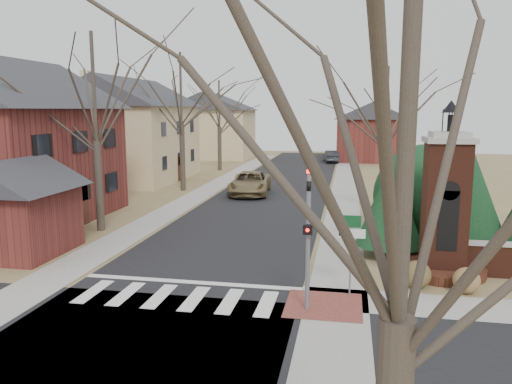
% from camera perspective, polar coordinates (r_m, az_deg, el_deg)
% --- Properties ---
extents(ground, '(120.00, 120.00, 0.00)m').
position_cam_1_polar(ground, '(16.33, -9.98, -12.83)').
color(ground, olive).
rests_on(ground, ground).
extents(main_street, '(8.00, 70.00, 0.01)m').
position_cam_1_polar(main_street, '(37.03, 1.99, -0.12)').
color(main_street, black).
rests_on(main_street, ground).
extents(cross_street, '(120.00, 8.00, 0.01)m').
position_cam_1_polar(cross_street, '(13.81, -14.53, -17.28)').
color(cross_street, black).
rests_on(cross_street, ground).
extents(crosswalk_zone, '(8.00, 2.20, 0.02)m').
position_cam_1_polar(crosswalk_zone, '(17.02, -9.02, -11.82)').
color(crosswalk_zone, silver).
rests_on(crosswalk_zone, ground).
extents(stop_bar, '(8.00, 0.35, 0.02)m').
position_cam_1_polar(stop_bar, '(18.35, -7.43, -10.19)').
color(stop_bar, silver).
rests_on(stop_bar, ground).
extents(sidewalk_right_main, '(2.00, 60.00, 0.02)m').
position_cam_1_polar(sidewalk_right_main, '(36.63, 10.06, -0.36)').
color(sidewalk_right_main, gray).
rests_on(sidewalk_right_main, ground).
extents(sidewalk_left, '(2.00, 60.00, 0.02)m').
position_cam_1_polar(sidewalk_left, '(38.15, -5.75, 0.13)').
color(sidewalk_left, gray).
rests_on(sidewalk_left, ground).
extents(curb_apron, '(2.40, 2.40, 0.02)m').
position_cam_1_polar(curb_apron, '(16.32, 7.74, -12.73)').
color(curb_apron, brown).
rests_on(curb_apron, ground).
extents(traffic_signal_pole, '(0.28, 0.41, 4.50)m').
position_cam_1_polar(traffic_signal_pole, '(15.15, 5.98, -4.20)').
color(traffic_signal_pole, slate).
rests_on(traffic_signal_pole, ground).
extents(sign_post, '(0.90, 0.07, 2.75)m').
position_cam_1_polar(sign_post, '(16.64, 10.80, -5.35)').
color(sign_post, slate).
rests_on(sign_post, ground).
extents(brick_gate_monument, '(3.20, 3.20, 6.47)m').
position_cam_1_polar(brick_gate_monument, '(19.84, 20.71, -2.76)').
color(brick_gate_monument, '#4E2316').
rests_on(brick_gate_monument, ground).
extents(house_brick_left, '(9.80, 11.80, 9.42)m').
position_cam_1_polar(house_brick_left, '(30.39, -26.94, 5.62)').
color(house_brick_left, maroon).
rests_on(house_brick_left, ground).
extents(house_stucco_left, '(9.80, 12.80, 9.28)m').
position_cam_1_polar(house_stucco_left, '(45.29, -14.26, 7.18)').
color(house_stucco_left, tan).
rests_on(house_stucco_left, ground).
extents(garage_left, '(4.80, 4.80, 4.29)m').
position_cam_1_polar(garage_left, '(23.58, -25.91, -1.07)').
color(garage_left, maroon).
rests_on(garage_left, ground).
extents(house_distant_left, '(10.80, 8.80, 8.53)m').
position_cam_1_polar(house_distant_left, '(64.54, -5.15, 7.71)').
color(house_distant_left, tan).
rests_on(house_distant_left, ground).
extents(house_distant_right, '(8.80, 8.80, 7.30)m').
position_cam_1_polar(house_distant_right, '(62.21, 13.03, 6.89)').
color(house_distant_right, maroon).
rests_on(house_distant_right, ground).
extents(evergreen_near, '(2.80, 2.80, 4.10)m').
position_cam_1_polar(evergreen_near, '(21.53, 15.10, -1.19)').
color(evergreen_near, '#473D33').
rests_on(evergreen_near, ground).
extents(evergreen_mid, '(3.40, 3.40, 4.70)m').
position_cam_1_polar(evergreen_mid, '(23.15, 23.07, -0.14)').
color(evergreen_mid, '#473D33').
rests_on(evergreen_mid, ground).
extents(evergreen_mass, '(4.80, 4.80, 4.80)m').
position_cam_1_polar(evergreen_mass, '(24.17, 18.91, 0.00)').
color(evergreen_mass, black).
rests_on(evergreen_mass, ground).
extents(bare_tree_0, '(8.05, 8.05, 11.15)m').
position_cam_1_polar(bare_tree_0, '(26.30, -18.11, 12.36)').
color(bare_tree_0, '#473D33').
rests_on(bare_tree_0, ground).
extents(bare_tree_1, '(8.40, 8.40, 11.64)m').
position_cam_1_polar(bare_tree_1, '(38.24, -8.61, 12.15)').
color(bare_tree_1, '#473D33').
rests_on(bare_tree_1, ground).
extents(bare_tree_2, '(7.35, 7.35, 10.19)m').
position_cam_1_polar(bare_tree_2, '(50.80, -4.24, 10.40)').
color(bare_tree_2, '#473D33').
rests_on(bare_tree_2, ground).
extents(bare_tree_3, '(7.00, 7.00, 9.70)m').
position_cam_1_polar(bare_tree_3, '(30.19, 14.73, 10.16)').
color(bare_tree_3, '#473D33').
rests_on(bare_tree_3, ground).
extents(bare_tree_4, '(6.65, 6.65, 9.21)m').
position_cam_1_polar(bare_tree_4, '(5.15, 17.12, 11.36)').
color(bare_tree_4, '#473D33').
rests_on(bare_tree_4, ground).
extents(pickup_truck, '(3.23, 6.12, 1.64)m').
position_cam_1_polar(pickup_truck, '(36.39, -0.68, 1.02)').
color(pickup_truck, olive).
rests_on(pickup_truck, ground).
extents(distant_car, '(2.05, 4.41, 1.40)m').
position_cam_1_polar(distant_car, '(59.26, 8.59, 4.05)').
color(distant_car, '#2B2C31').
rests_on(distant_car, ground).
extents(dry_shrub_left, '(0.97, 0.97, 0.97)m').
position_cam_1_polar(dry_shrub_left, '(18.40, 17.90, -8.96)').
color(dry_shrub_left, brown).
rests_on(dry_shrub_left, ground).
extents(dry_shrub_right, '(0.89, 0.89, 0.89)m').
position_cam_1_polar(dry_shrub_right, '(18.48, 22.92, -9.30)').
color(dry_shrub_right, olive).
rests_on(dry_shrub_right, ground).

